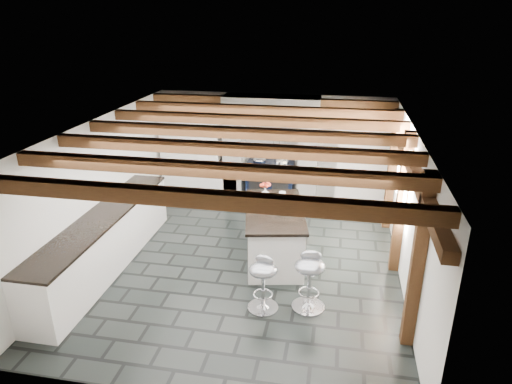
% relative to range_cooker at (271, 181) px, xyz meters
% --- Properties ---
extents(ground, '(6.00, 6.00, 0.00)m').
position_rel_range_cooker_xyz_m(ground, '(0.00, -2.68, -0.47)').
color(ground, black).
rests_on(ground, ground).
extents(room_shell, '(6.00, 6.03, 6.00)m').
position_rel_range_cooker_xyz_m(room_shell, '(-0.61, -1.26, 0.60)').
color(room_shell, white).
rests_on(room_shell, ground).
extents(range_cooker, '(1.00, 0.63, 0.99)m').
position_rel_range_cooker_xyz_m(range_cooker, '(0.00, 0.00, 0.00)').
color(range_cooker, black).
rests_on(range_cooker, ground).
extents(kitchen_island, '(1.26, 1.94, 1.19)m').
position_rel_range_cooker_xyz_m(kitchen_island, '(0.44, -2.46, -0.01)').
color(kitchen_island, white).
rests_on(kitchen_island, ground).
extents(bar_stool_near, '(0.47, 0.47, 0.87)m').
position_rel_range_cooker_xyz_m(bar_stool_near, '(1.13, -3.78, 0.07)').
color(bar_stool_near, silver).
rests_on(bar_stool_near, ground).
extents(bar_stool_far, '(0.49, 0.49, 0.81)m').
position_rel_range_cooker_xyz_m(bar_stool_far, '(0.51, -3.92, 0.04)').
color(bar_stool_far, silver).
rests_on(bar_stool_far, ground).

